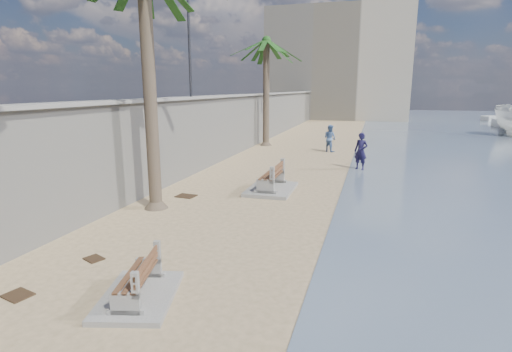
{
  "coord_description": "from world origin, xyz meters",
  "views": [
    {
      "loc": [
        3.09,
        -5.13,
        3.99
      ],
      "look_at": [
        -0.5,
        7.0,
        1.2
      ],
      "focal_mm": 28.0,
      "sensor_mm": 36.0,
      "label": 1
    }
  ],
  "objects_px": {
    "person_a": "(361,149)",
    "person_b": "(330,137)",
    "bench_near": "(138,281)",
    "palm_back": "(266,42)",
    "bench_far": "(271,180)"
  },
  "relations": [
    {
      "from": "person_a",
      "to": "person_b",
      "type": "height_order",
      "value": "person_a"
    },
    {
      "from": "bench_near",
      "to": "palm_back",
      "type": "height_order",
      "value": "palm_back"
    },
    {
      "from": "person_b",
      "to": "bench_far",
      "type": "bearing_deg",
      "value": 118.45
    },
    {
      "from": "bench_far",
      "to": "person_b",
      "type": "bearing_deg",
      "value": 84.17
    },
    {
      "from": "bench_near",
      "to": "person_b",
      "type": "xyz_separation_m",
      "value": [
        1.5,
        19.56,
        0.6
      ]
    },
    {
      "from": "bench_near",
      "to": "bench_far",
      "type": "distance_m",
      "value": 8.79
    },
    {
      "from": "bench_far",
      "to": "person_a",
      "type": "xyz_separation_m",
      "value": [
        3.21,
        5.39,
        0.6
      ]
    },
    {
      "from": "bench_near",
      "to": "person_a",
      "type": "relative_size",
      "value": 1.06
    },
    {
      "from": "bench_far",
      "to": "person_a",
      "type": "relative_size",
      "value": 1.19
    },
    {
      "from": "person_a",
      "to": "bench_far",
      "type": "bearing_deg",
      "value": -97.83
    },
    {
      "from": "palm_back",
      "to": "person_b",
      "type": "height_order",
      "value": "palm_back"
    },
    {
      "from": "bench_far",
      "to": "palm_back",
      "type": "xyz_separation_m",
      "value": [
        -3.55,
        12.36,
        6.56
      ]
    },
    {
      "from": "bench_far",
      "to": "person_b",
      "type": "height_order",
      "value": "person_b"
    },
    {
      "from": "bench_far",
      "to": "person_b",
      "type": "xyz_separation_m",
      "value": [
        1.1,
        10.78,
        0.5
      ]
    },
    {
      "from": "person_a",
      "to": "person_b",
      "type": "bearing_deg",
      "value": 134.4
    }
  ]
}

